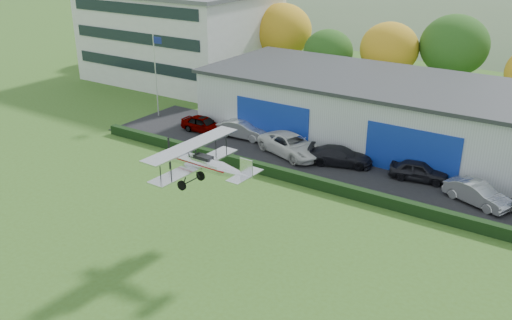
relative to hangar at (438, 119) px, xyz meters
The scene contains 14 objects.
ground 28.55m from the hangar, 100.13° to the right, with size 300.00×300.00×0.00m, color #3A5B1D.
apron 7.72m from the hangar, 105.99° to the right, with size 48.00×9.00×0.05m, color black.
hedge 12.16m from the hangar, 99.64° to the right, with size 46.00×0.60×0.80m, color black.
hangar is the anchor object (origin of this frame).
office_block 33.84m from the hangar, 167.99° to the left, with size 20.60×15.60×10.40m.
flagpole 25.68m from the hangar, 166.49° to the right, with size 1.05×0.10×8.00m.
tree_belt 13.63m from the hangar, 108.16° to the left, with size 75.70×13.22×10.12m.
car_0 19.87m from the hangar, 158.87° to the right, with size 1.71×4.26×1.45m, color gray.
car_1 16.09m from the hangar, 156.42° to the right, with size 1.64×4.70×1.55m, color silver.
car_2 12.01m from the hangar, 140.74° to the right, with size 2.75×5.95×1.65m, color silver.
car_3 8.95m from the hangar, 125.41° to the right, with size 1.98×4.87×1.41m, color black.
car_4 6.91m from the hangar, 82.45° to the right, with size 1.67×4.16×1.42m, color black.
car_5 9.87m from the hangar, 57.05° to the right, with size 1.54×4.43×1.46m, color silver.
biplane 23.07m from the hangar, 105.72° to the right, with size 5.82×6.64×2.49m.
Camera 1 is at (16.23, -15.27, 16.76)m, focal length 38.74 mm.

